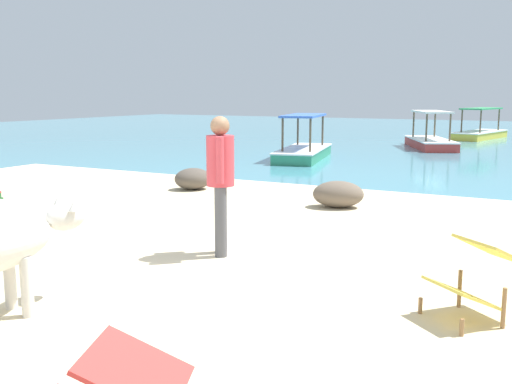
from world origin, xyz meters
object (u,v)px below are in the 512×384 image
deck_chair_far (477,274)px  person_standing (220,175)px  boat_red (430,140)px  bottle (1,206)px  boat_yellow (480,132)px  boat_green (303,150)px

deck_chair_far → person_standing: 3.08m
deck_chair_far → boat_red: (-3.80, 16.19, -0.13)m
bottle → deck_chair_far: 5.47m
boat_yellow → boat_green: bearing=174.5°
boat_green → boat_yellow: bearing=149.4°
person_standing → deck_chair_far: bearing=136.2°
boat_red → boat_green: bearing=130.4°
bottle → deck_chair_far: (5.46, 0.27, -0.14)m
deck_chair_far → boat_red: bearing=-126.5°
boat_red → boat_green: (-2.50, -5.34, 0.00)m
deck_chair_far → boat_yellow: 21.77m
deck_chair_far → boat_green: bearing=-109.6°
bottle → boat_red: size_ratio=0.08×
boat_red → deck_chair_far: bearing=168.7°
boat_yellow → boat_green: (-3.43, -10.73, 0.00)m
deck_chair_far → boat_yellow: (-2.87, 21.57, -0.13)m
deck_chair_far → boat_yellow: bearing=-132.2°
boat_red → boat_green: size_ratio=1.00×
boat_yellow → person_standing: bearing=-168.0°
bottle → person_standing: size_ratio=0.18×
person_standing → boat_red: (-0.86, 15.48, -0.70)m
boat_green → deck_chair_far: bearing=17.2°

